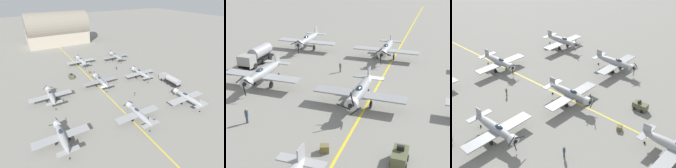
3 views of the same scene
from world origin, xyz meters
The scene contains 11 objects.
ground_plane centered at (0.00, 0.00, 0.00)m, with size 400.00×400.00×0.00m, color gray.
taxiway_stripe centered at (0.00, 0.00, 0.00)m, with size 0.30×160.00×0.01m, color yellow.
airplane_near_center centered at (1.34, -16.09, 2.01)m, with size 12.00×9.98×3.65m.
airplane_mid_right centered at (16.17, 2.65, 2.01)m, with size 12.00×9.98×3.65m.
airplane_mid_center centered at (0.83, 4.17, 2.01)m, with size 12.00×9.98×3.77m.
airplane_near_right centered at (17.66, -16.90, 2.01)m, with size 12.00×9.98×3.65m.
fuel_tanker centered at (22.57, -5.60, 1.51)m, with size 2.67×8.00×2.98m.
tow_tractor centered at (-5.88, 14.79, 0.79)m, with size 1.57×2.60×1.79m.
ground_crew_walking centered at (12.08, 12.94, 1.01)m, with size 0.40×0.40×1.86m.
ground_crew_inspecting centered at (7.15, -6.48, 0.91)m, with size 0.36×0.36×1.66m.
supply_crate_by_tanker centered at (1.46, 15.35, 0.39)m, with size 0.93×0.77×0.77m, color brown.
Camera 2 is at (-8.30, 39.56, 18.45)m, focal length 50.00 mm.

